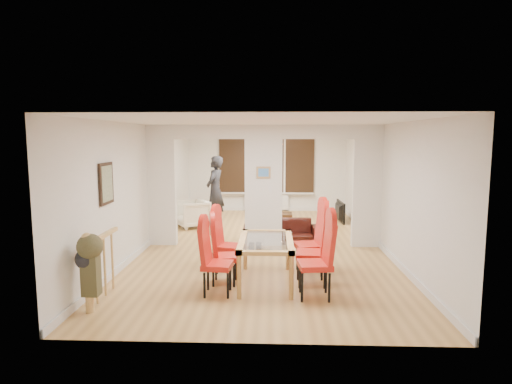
# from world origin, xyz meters

# --- Properties ---
(floor) EXTENTS (5.00, 9.00, 0.01)m
(floor) POSITION_xyz_m (0.00, 0.00, 0.00)
(floor) COLOR tan
(floor) RESTS_ON ground
(room_walls) EXTENTS (5.00, 9.00, 2.60)m
(room_walls) POSITION_xyz_m (0.00, 0.00, 1.30)
(room_walls) COLOR silver
(room_walls) RESTS_ON floor
(divider_wall) EXTENTS (5.00, 0.18, 2.60)m
(divider_wall) POSITION_xyz_m (0.00, 0.00, 1.30)
(divider_wall) COLOR white
(divider_wall) RESTS_ON floor
(bay_window_blinds) EXTENTS (3.00, 0.08, 1.80)m
(bay_window_blinds) POSITION_xyz_m (0.00, 4.44, 1.50)
(bay_window_blinds) COLOR black
(bay_window_blinds) RESTS_ON room_walls
(radiator) EXTENTS (1.40, 0.08, 0.50)m
(radiator) POSITION_xyz_m (0.00, 4.40, 0.30)
(radiator) COLOR white
(radiator) RESTS_ON floor
(pendant_light) EXTENTS (0.36, 0.36, 0.36)m
(pendant_light) POSITION_xyz_m (0.30, 3.30, 2.15)
(pendant_light) COLOR orange
(pendant_light) RESTS_ON room_walls
(stair_newel) EXTENTS (0.40, 1.20, 1.10)m
(stair_newel) POSITION_xyz_m (-2.25, -3.20, 0.55)
(stair_newel) COLOR tan
(stair_newel) RESTS_ON floor
(wall_poster) EXTENTS (0.04, 0.52, 0.67)m
(wall_poster) POSITION_xyz_m (-2.47, -2.40, 1.60)
(wall_poster) COLOR gray
(wall_poster) RESTS_ON room_walls
(pillar_photo) EXTENTS (0.30, 0.03, 0.25)m
(pillar_photo) POSITION_xyz_m (0.00, -0.10, 1.60)
(pillar_photo) COLOR #4C8CD8
(pillar_photo) RESTS_ON divider_wall
(dining_table) EXTENTS (0.86, 1.52, 0.71)m
(dining_table) POSITION_xyz_m (0.09, -2.43, 0.36)
(dining_table) COLOR #B88744
(dining_table) RESTS_ON floor
(dining_chair_la) EXTENTS (0.46, 0.46, 1.06)m
(dining_chair_la) POSITION_xyz_m (-0.62, -2.97, 0.53)
(dining_chair_la) COLOR red
(dining_chair_la) RESTS_ON floor
(dining_chair_lb) EXTENTS (0.48, 0.48, 1.02)m
(dining_chair_lb) POSITION_xyz_m (-0.57, -2.49, 0.51)
(dining_chair_lb) COLOR red
(dining_chair_lb) RESTS_ON floor
(dining_chair_lc) EXTENTS (0.50, 0.50, 1.03)m
(dining_chair_lc) POSITION_xyz_m (-0.59, -1.85, 0.52)
(dining_chair_lc) COLOR red
(dining_chair_lc) RESTS_ON floor
(dining_chair_ra) EXTENTS (0.51, 0.51, 1.16)m
(dining_chair_ra) POSITION_xyz_m (0.81, -3.04, 0.58)
(dining_chair_ra) COLOR red
(dining_chair_ra) RESTS_ON floor
(dining_chair_rb) EXTENTS (0.52, 0.52, 1.18)m
(dining_chair_rb) POSITION_xyz_m (0.81, -2.48, 0.59)
(dining_chair_rb) COLOR red
(dining_chair_rb) RESTS_ON floor
(dining_chair_rc) EXTENTS (0.55, 0.55, 1.16)m
(dining_chair_rc) POSITION_xyz_m (0.83, -1.92, 0.58)
(dining_chair_rc) COLOR red
(dining_chair_rc) RESTS_ON floor
(sofa) EXTENTS (1.76, 0.72, 0.51)m
(sofa) POSITION_xyz_m (0.42, 0.30, 0.25)
(sofa) COLOR black
(sofa) RESTS_ON floor
(armchair) EXTENTS (1.05, 1.05, 0.71)m
(armchair) POSITION_xyz_m (-1.90, 1.84, 0.35)
(armchair) COLOR #F1E7CC
(armchair) RESTS_ON floor
(person) EXTENTS (0.76, 0.60, 1.85)m
(person) POSITION_xyz_m (-1.35, 2.24, 0.92)
(person) COLOR black
(person) RESTS_ON floor
(television) EXTENTS (1.00, 0.17, 0.57)m
(television) POSITION_xyz_m (2.00, 2.75, 0.29)
(television) COLOR black
(television) RESTS_ON floor
(coffee_table) EXTENTS (1.18, 0.72, 0.26)m
(coffee_table) POSITION_xyz_m (0.18, 2.57, 0.13)
(coffee_table) COLOR #362112
(coffee_table) RESTS_ON floor
(bottle) EXTENTS (0.07, 0.07, 0.29)m
(bottle) POSITION_xyz_m (0.10, 2.59, 0.40)
(bottle) COLOR #143F19
(bottle) RESTS_ON coffee_table
(bowl) EXTENTS (0.21, 0.21, 0.05)m
(bowl) POSITION_xyz_m (0.27, 2.60, 0.28)
(bowl) COLOR #362112
(bowl) RESTS_ON coffee_table
(shoes) EXTENTS (0.26, 0.28, 0.11)m
(shoes) POSITION_xyz_m (-0.17, -0.38, 0.05)
(shoes) COLOR black
(shoes) RESTS_ON floor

